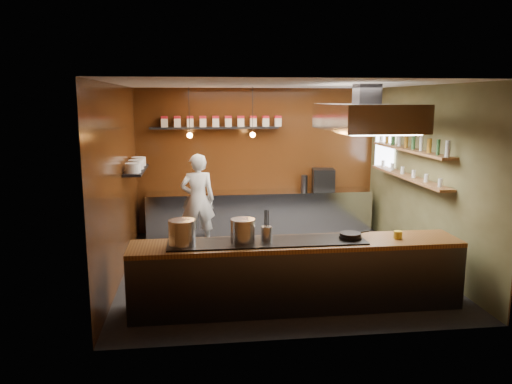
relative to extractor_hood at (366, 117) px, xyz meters
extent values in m
plane|color=black|center=(-1.30, 0.40, -2.51)|extent=(5.00, 5.00, 0.00)
plane|color=#37190A|center=(-1.30, 2.90, -1.01)|extent=(5.00, 0.00, 5.00)
plane|color=#37190A|center=(-3.80, 0.40, -1.01)|extent=(0.00, 5.00, 5.00)
plane|color=#4B4A2A|center=(1.20, 0.40, -1.01)|extent=(0.00, 5.00, 5.00)
plane|color=silver|center=(-1.30, 0.40, 0.49)|extent=(5.00, 5.00, 0.00)
plane|color=white|center=(1.15, 2.10, -0.61)|extent=(0.00, 1.00, 1.00)
cube|color=silver|center=(-1.30, 2.57, -2.06)|extent=(4.60, 0.65, 0.90)
cube|color=#38383D|center=(-1.30, -1.20, -2.08)|extent=(4.40, 0.70, 0.86)
cube|color=brown|center=(-1.30, -1.20, -1.62)|extent=(4.40, 0.72, 0.06)
cube|color=black|center=(-1.70, -1.20, -1.58)|extent=(2.60, 0.55, 0.02)
cube|color=black|center=(-2.20, 2.76, -0.31)|extent=(2.60, 0.26, 0.04)
cube|color=black|center=(-3.64, 1.40, -0.96)|extent=(0.30, 1.40, 0.04)
cube|color=brown|center=(1.04, 0.70, -0.59)|extent=(0.26, 2.80, 0.04)
cube|color=brown|center=(1.04, 0.70, -1.06)|extent=(0.26, 2.80, 0.04)
cube|color=#38383D|center=(0.00, 0.00, 0.34)|extent=(0.35, 0.35, 0.30)
cube|color=silver|center=(0.00, 0.00, -0.01)|extent=(1.20, 2.00, 0.40)
cube|color=white|center=(0.00, 0.00, -0.22)|extent=(1.00, 1.80, 0.02)
cylinder|color=black|center=(-2.70, 2.10, 0.04)|extent=(0.01, 0.01, 0.90)
sphere|color=orange|center=(-2.70, 2.10, -0.41)|extent=(0.10, 0.10, 0.10)
cylinder|color=black|center=(-1.50, 2.10, 0.04)|extent=(0.01, 0.01, 0.90)
sphere|color=orange|center=(-1.50, 2.10, -0.41)|extent=(0.10, 0.10, 0.10)
cube|color=beige|center=(-3.20, 2.76, -0.20)|extent=(0.13, 0.13, 0.17)
cube|color=#A3141E|center=(-3.20, 2.76, -0.09)|extent=(0.13, 0.13, 0.05)
cube|color=beige|center=(-2.94, 2.76, -0.20)|extent=(0.13, 0.13, 0.17)
cube|color=#A3141E|center=(-2.94, 2.76, -0.09)|extent=(0.13, 0.13, 0.05)
cube|color=beige|center=(-2.69, 2.76, -0.20)|extent=(0.13, 0.13, 0.17)
cube|color=#A3141E|center=(-2.69, 2.76, -0.09)|extent=(0.13, 0.13, 0.05)
cube|color=beige|center=(-2.43, 2.76, -0.20)|extent=(0.13, 0.13, 0.17)
cube|color=#A3141E|center=(-2.43, 2.76, -0.09)|extent=(0.13, 0.13, 0.05)
cube|color=beige|center=(-2.18, 2.76, -0.20)|extent=(0.13, 0.13, 0.17)
cube|color=#A3141E|center=(-2.18, 2.76, -0.09)|extent=(0.14, 0.13, 0.05)
cube|color=beige|center=(-1.92, 2.76, -0.20)|extent=(0.13, 0.13, 0.17)
cube|color=#A3141E|center=(-1.92, 2.76, -0.09)|extent=(0.14, 0.13, 0.05)
cube|color=beige|center=(-1.67, 2.76, -0.20)|extent=(0.13, 0.13, 0.17)
cube|color=#A3141E|center=(-1.67, 2.76, -0.09)|extent=(0.14, 0.13, 0.05)
cube|color=beige|center=(-1.41, 2.76, -0.20)|extent=(0.13, 0.13, 0.17)
cube|color=#A3141E|center=(-1.41, 2.76, -0.09)|extent=(0.14, 0.13, 0.05)
cube|color=beige|center=(-1.16, 2.76, -0.20)|extent=(0.13, 0.13, 0.17)
cube|color=#A3141E|center=(-1.16, 2.76, -0.09)|extent=(0.14, 0.13, 0.05)
cube|color=beige|center=(-0.90, 2.76, -0.20)|extent=(0.13, 0.13, 0.17)
cube|color=#A3141E|center=(-0.90, 2.76, -0.09)|extent=(0.14, 0.13, 0.05)
cylinder|color=white|center=(-3.64, 0.95, -0.86)|extent=(0.26, 0.26, 0.16)
cylinder|color=white|center=(-3.64, 1.40, -0.86)|extent=(0.26, 0.26, 0.16)
cylinder|color=white|center=(-3.64, 1.85, -0.86)|extent=(0.26, 0.26, 0.16)
cylinder|color=silver|center=(1.04, -0.60, -0.45)|extent=(0.06, 0.06, 0.24)
cylinder|color=#2D5933|center=(1.04, -0.31, -0.45)|extent=(0.06, 0.06, 0.24)
cylinder|color=#8C601E|center=(1.04, -0.02, -0.45)|extent=(0.06, 0.06, 0.24)
cylinder|color=silver|center=(1.04, 0.27, -0.45)|extent=(0.06, 0.06, 0.24)
cylinder|color=#2D5933|center=(1.04, 0.56, -0.45)|extent=(0.06, 0.06, 0.24)
cylinder|color=#8C601E|center=(1.04, 0.84, -0.45)|extent=(0.06, 0.06, 0.24)
cylinder|color=silver|center=(1.04, 1.13, -0.45)|extent=(0.06, 0.06, 0.24)
cylinder|color=#2D5933|center=(1.04, 1.42, -0.45)|extent=(0.06, 0.06, 0.24)
cylinder|color=#8C601E|center=(1.04, 1.71, -0.45)|extent=(0.06, 0.06, 0.24)
cylinder|color=silver|center=(1.04, 2.00, -0.45)|extent=(0.06, 0.06, 0.24)
cylinder|color=silver|center=(1.04, -0.45, -0.97)|extent=(0.07, 0.07, 0.13)
cylinder|color=silver|center=(1.04, 0.01, -0.97)|extent=(0.07, 0.07, 0.13)
cylinder|color=silver|center=(1.04, 0.47, -0.97)|extent=(0.07, 0.07, 0.13)
cylinder|color=silver|center=(1.04, 0.93, -0.97)|extent=(0.07, 0.07, 0.13)
cylinder|color=silver|center=(1.04, 1.39, -0.97)|extent=(0.07, 0.07, 0.13)
cylinder|color=silver|center=(1.04, 1.85, -0.97)|extent=(0.07, 0.07, 0.13)
cylinder|color=silver|center=(-2.80, -1.25, -1.40)|extent=(0.37, 0.37, 0.33)
cylinder|color=#B2B4B9|center=(-2.02, -1.19, -1.41)|extent=(0.35, 0.35, 0.30)
cylinder|color=silver|center=(-1.71, -1.16, -1.47)|extent=(0.15, 0.15, 0.19)
cylinder|color=black|center=(-0.58, -1.21, -1.55)|extent=(0.31, 0.31, 0.04)
cylinder|color=black|center=(-0.58, -1.21, -1.51)|extent=(0.28, 0.28, 0.04)
cylinder|color=black|center=(-0.36, -1.12, -1.51)|extent=(0.18, 0.09, 0.02)
cylinder|color=gold|center=(0.08, -1.22, -1.53)|extent=(0.14, 0.14, 0.10)
cube|color=black|center=(0.05, 2.61, -1.38)|extent=(0.50, 0.48, 0.44)
imported|color=white|center=(-2.58, 1.88, -1.62)|extent=(0.69, 0.48, 1.78)
camera|label=1|loc=(-2.63, -7.44, 0.27)|focal=35.00mm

